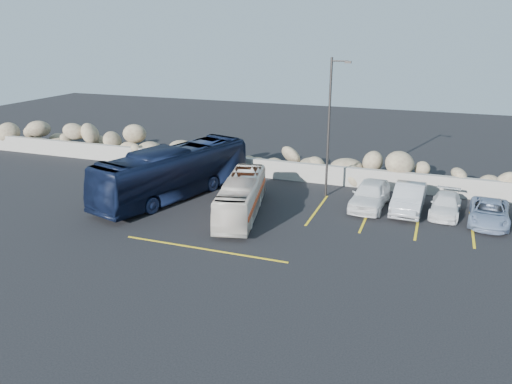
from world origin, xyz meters
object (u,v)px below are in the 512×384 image
(vintage_bus, at_px, (241,197))
(car_a, at_px, (370,194))
(car_b, at_px, (409,198))
(car_d, at_px, (489,213))
(car_c, at_px, (446,205))
(lamppost, at_px, (330,124))
(tour_coach, at_px, (174,172))

(vintage_bus, height_order, car_a, vintage_bus)
(car_b, bearing_deg, car_d, -4.65)
(car_a, distance_m, car_d, 6.06)
(vintage_bus, height_order, car_c, vintage_bus)
(car_a, xyz_separation_m, car_d, (6.05, -0.29, -0.18))
(lamppost, xyz_separation_m, car_a, (2.66, -1.09, -3.55))
(vintage_bus, height_order, car_b, vintage_bus)
(vintage_bus, relative_size, car_c, 2.00)
(tour_coach, bearing_deg, lamppost, 36.87)
(car_c, bearing_deg, car_a, -171.83)
(car_c, bearing_deg, lamppost, 177.14)
(tour_coach, distance_m, car_b, 13.36)
(tour_coach, relative_size, car_c, 2.94)
(vintage_bus, distance_m, car_c, 10.92)
(car_b, xyz_separation_m, car_c, (1.91, 0.10, -0.20))
(car_c, xyz_separation_m, car_d, (2.09, -0.57, 0.04))
(vintage_bus, relative_size, car_a, 1.67)
(car_d, bearing_deg, car_c, 168.55)
(lamppost, bearing_deg, car_c, -6.88)
(tour_coach, xyz_separation_m, car_d, (17.15, 1.79, -0.92))
(car_a, bearing_deg, car_c, 7.51)
(tour_coach, xyz_separation_m, car_c, (15.06, 2.37, -0.96))
(car_c, bearing_deg, car_d, -11.36)
(car_c, distance_m, car_d, 2.17)
(vintage_bus, bearing_deg, lamppost, 39.63)
(car_d, bearing_deg, vintage_bus, -161.24)
(lamppost, relative_size, car_a, 1.82)
(car_a, xyz_separation_m, car_b, (2.05, 0.19, -0.02))
(car_b, distance_m, car_d, 4.03)
(car_b, height_order, car_d, car_b)
(vintage_bus, height_order, car_d, vintage_bus)
(car_b, distance_m, car_c, 1.92)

